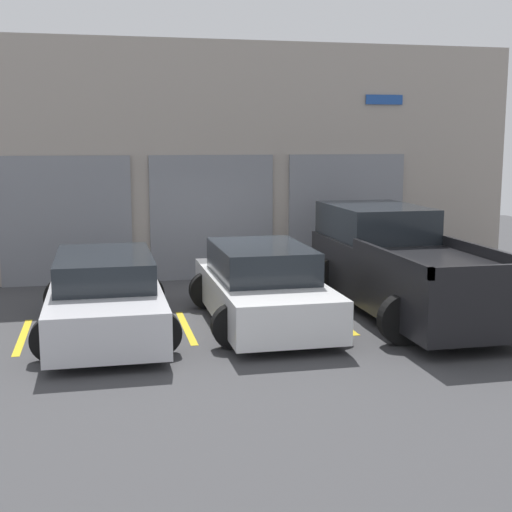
# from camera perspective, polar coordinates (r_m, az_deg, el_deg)

# --- Properties ---
(ground_plane) EXTENTS (28.00, 28.00, 0.00)m
(ground_plane) POSITION_cam_1_polar(r_m,az_deg,el_deg) (13.52, -0.66, -4.12)
(ground_plane) COLOR #3D3D3F
(shophouse_building) EXTENTS (14.06, 0.68, 5.31)m
(shophouse_building) POSITION_cam_1_polar(r_m,az_deg,el_deg) (16.39, -3.08, 7.42)
(shophouse_building) COLOR #9E9389
(shophouse_building) RESTS_ON ground
(pickup_truck) EXTENTS (2.40, 5.55, 1.86)m
(pickup_truck) POSITION_cam_1_polar(r_m,az_deg,el_deg) (13.27, 11.40, -0.71)
(pickup_truck) COLOR black
(pickup_truck) RESTS_ON ground
(sedan_white) EXTENTS (2.19, 4.27, 1.35)m
(sedan_white) POSITION_cam_1_polar(r_m,az_deg,el_deg) (12.24, 0.48, -2.49)
(sedan_white) COLOR white
(sedan_white) RESTS_ON ground
(sedan_side) EXTENTS (2.17, 4.58, 1.29)m
(sedan_side) POSITION_cam_1_polar(r_m,az_deg,el_deg) (11.95, -11.98, -3.11)
(sedan_side) COLOR silver
(sedan_side) RESTS_ON ground
(parking_stripe_far_left) EXTENTS (0.12, 2.20, 0.01)m
(parking_stripe_far_left) POSITION_cam_1_polar(r_m,az_deg,el_deg) (12.13, -18.16, -6.14)
(parking_stripe_far_left) COLOR gold
(parking_stripe_far_left) RESTS_ON ground
(parking_stripe_left) EXTENTS (0.12, 2.20, 0.01)m
(parking_stripe_left) POSITION_cam_1_polar(r_m,az_deg,el_deg) (12.14, -5.61, -5.70)
(parking_stripe_left) COLOR gold
(parking_stripe_left) RESTS_ON ground
(parking_stripe_centre) EXTENTS (0.12, 2.20, 0.01)m
(parking_stripe_centre) POSITION_cam_1_polar(r_m,az_deg,el_deg) (12.71, 6.33, -5.03)
(parking_stripe_centre) COLOR gold
(parking_stripe_centre) RESTS_ON ground
(parking_stripe_right) EXTENTS (0.12, 2.20, 0.01)m
(parking_stripe_right) POSITION_cam_1_polar(r_m,az_deg,el_deg) (13.77, 16.82, -4.26)
(parking_stripe_right) COLOR gold
(parking_stripe_right) RESTS_ON ground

